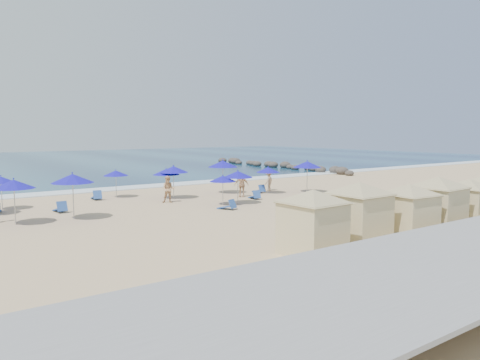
% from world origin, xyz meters
% --- Properties ---
extents(ground, '(160.00, 160.00, 0.00)m').
position_xyz_m(ground, '(0.00, 0.00, 0.00)').
color(ground, tan).
rests_on(ground, ground).
extents(ocean, '(160.00, 80.00, 0.06)m').
position_xyz_m(ocean, '(0.00, 55.00, 0.03)').
color(ocean, navy).
rests_on(ocean, ground).
extents(surf_line, '(160.00, 2.50, 0.08)m').
position_xyz_m(surf_line, '(0.00, 15.50, 0.04)').
color(surf_line, white).
rests_on(surf_line, ground).
extents(seawall, '(160.00, 6.10, 1.22)m').
position_xyz_m(seawall, '(0.00, -13.50, 0.65)').
color(seawall, gray).
rests_on(seawall, ground).
extents(rock_jetty, '(2.56, 26.66, 0.96)m').
position_xyz_m(rock_jetty, '(24.01, 24.90, 0.36)').
color(rock_jetty, '#2F2A27').
rests_on(rock_jetty, ground).
extents(trash_bin, '(0.73, 0.73, 0.73)m').
position_xyz_m(trash_bin, '(5.91, -3.15, 0.37)').
color(trash_bin, black).
rests_on(trash_bin, ground).
extents(cabana_0, '(4.57, 4.57, 2.87)m').
position_xyz_m(cabana_0, '(-3.27, -9.32, 1.64)').
color(cabana_0, beige).
rests_on(cabana_0, ground).
extents(cabana_1, '(4.70, 4.70, 2.95)m').
position_xyz_m(cabana_1, '(-0.20, -9.05, 1.69)').
color(cabana_1, beige).
rests_on(cabana_1, ground).
extents(cabana_2, '(4.34, 4.34, 2.73)m').
position_xyz_m(cabana_2, '(2.50, -9.71, 1.56)').
color(cabana_2, beige).
rests_on(cabana_2, ground).
extents(cabana_3, '(4.68, 4.68, 2.94)m').
position_xyz_m(cabana_3, '(4.90, -9.67, 1.69)').
color(cabana_3, beige).
rests_on(cabana_3, ground).
extents(cabana_4, '(4.23, 4.23, 2.66)m').
position_xyz_m(cabana_4, '(7.57, -9.77, 1.52)').
color(cabana_4, beige).
rests_on(cabana_4, ground).
extents(umbrella_1, '(2.17, 2.17, 2.47)m').
position_xyz_m(umbrella_1, '(-11.68, 4.07, 2.14)').
color(umbrella_1, '#A5A8AD').
rests_on(umbrella_1, ground).
extents(umbrella_2, '(1.90, 1.90, 2.17)m').
position_xyz_m(umbrella_2, '(-11.44, 9.62, 1.88)').
color(umbrella_2, '#A5A8AD').
rests_on(umbrella_2, ground).
extents(umbrella_3, '(2.32, 2.32, 2.64)m').
position_xyz_m(umbrella_3, '(-8.76, 3.78, 2.29)').
color(umbrella_3, '#A5A8AD').
rests_on(umbrella_3, ground).
extents(umbrella_4, '(1.83, 1.83, 2.09)m').
position_xyz_m(umbrella_4, '(-3.66, 10.68, 1.81)').
color(umbrella_4, '#A5A8AD').
rests_on(umbrella_4, ground).
extents(umbrella_5, '(1.98, 1.98, 2.25)m').
position_xyz_m(umbrella_5, '(-0.93, 7.96, 1.95)').
color(umbrella_5, '#A5A8AD').
rests_on(umbrella_5, ground).
extents(umbrella_6, '(1.79, 1.79, 2.04)m').
position_xyz_m(umbrella_6, '(0.69, 3.02, 1.77)').
color(umbrella_6, '#A5A8AD').
rests_on(umbrella_6, ground).
extents(umbrella_7, '(2.16, 2.16, 2.46)m').
position_xyz_m(umbrella_7, '(-0.49, 7.68, 2.13)').
color(umbrella_7, '#A5A8AD').
rests_on(umbrella_7, ground).
extents(umbrella_8, '(2.03, 2.03, 2.32)m').
position_xyz_m(umbrella_8, '(1.84, 2.92, 2.01)').
color(umbrella_8, '#A5A8AD').
rests_on(umbrella_8, ground).
extents(umbrella_9, '(2.36, 2.36, 2.69)m').
position_xyz_m(umbrella_9, '(3.97, 7.94, 2.33)').
color(umbrella_9, '#A5A8AD').
rests_on(umbrella_9, ground).
extents(umbrella_10, '(1.88, 1.88, 2.14)m').
position_xyz_m(umbrella_10, '(6.87, 5.88, 1.86)').
color(umbrella_10, '#A5A8AD').
rests_on(umbrella_10, ground).
extents(umbrella_11, '(2.29, 2.29, 2.60)m').
position_xyz_m(umbrella_11, '(9.70, 4.45, 2.26)').
color(umbrella_11, '#A5A8AD').
rests_on(umbrella_11, ground).
extents(beach_chair_1, '(0.59, 1.32, 0.73)m').
position_xyz_m(beach_chair_1, '(-8.74, 6.53, 0.25)').
color(beach_chair_1, '#2A4F9A').
rests_on(beach_chair_1, ground).
extents(beach_chair_2, '(0.78, 1.39, 0.73)m').
position_xyz_m(beach_chair_2, '(-5.24, 10.34, 0.25)').
color(beach_chair_2, '#2A4F9A').
rests_on(beach_chair_2, ground).
extents(beach_chair_3, '(0.92, 1.33, 0.67)m').
position_xyz_m(beach_chair_3, '(0.05, 1.45, 0.23)').
color(beach_chair_3, '#2A4F9A').
rests_on(beach_chair_3, ground).
extents(beach_chair_4, '(0.85, 1.33, 0.68)m').
position_xyz_m(beach_chair_4, '(4.14, 4.02, 0.23)').
color(beach_chair_4, '#2A4F9A').
rests_on(beach_chair_4, ground).
extents(beach_chair_5, '(0.63, 1.27, 0.68)m').
position_xyz_m(beach_chair_5, '(6.59, 6.58, 0.24)').
color(beach_chair_5, '#2A4F9A').
rests_on(beach_chair_5, ground).
extents(beachgoer_1, '(1.13, 1.08, 1.84)m').
position_xyz_m(beachgoer_1, '(-1.68, 6.17, 0.92)').
color(beachgoer_1, tan).
rests_on(beachgoer_1, ground).
extents(beachgoer_2, '(1.06, 1.05, 1.80)m').
position_xyz_m(beachgoer_2, '(4.04, 5.54, 0.90)').
color(beachgoer_2, tan).
rests_on(beachgoer_2, ground).
extents(beachgoer_3, '(1.22, 1.00, 1.65)m').
position_xyz_m(beachgoer_3, '(8.02, 7.21, 0.82)').
color(beachgoer_3, tan).
rests_on(beachgoer_3, ground).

